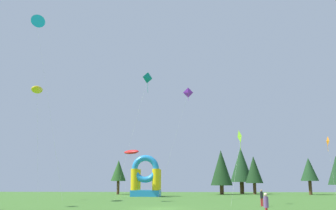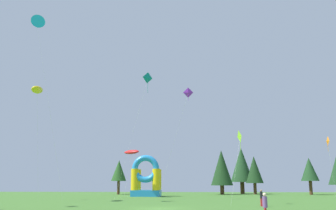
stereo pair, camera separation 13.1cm
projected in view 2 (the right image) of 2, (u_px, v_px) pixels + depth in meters
ground_plane at (159, 208)px, 33.36m from camera, size 120.00×120.00×0.00m
kite_teal_diamond at (148, 79)px, 52.66m from camera, size 5.15×1.21×17.63m
kite_cyan_delta at (37, 24)px, 47.61m from camera, size 5.17×3.73×23.51m
kite_lime_diamond at (241, 137)px, 41.03m from camera, size 1.89×2.90×7.85m
kite_red_parafoil at (132, 152)px, 60.34m from camera, size 3.42×3.14×7.77m
kite_orange_diamond at (327, 142)px, 44.29m from camera, size 0.96×1.17×7.61m
kite_purple_diamond at (188, 94)px, 52.99m from camera, size 5.27×4.94×15.55m
kite_yellow_parafoil at (37, 90)px, 48.06m from camera, size 1.78×5.85×14.95m
person_midfield at (265, 204)px, 22.14m from camera, size 0.38×0.38×1.71m
person_near_camera at (261, 196)px, 36.49m from camera, size 0.39×0.39×1.63m
inflatable_yellow_castle at (146, 181)px, 62.84m from camera, size 4.91×4.54×6.94m
tree_row_0 at (119, 171)px, 74.08m from camera, size 3.04×3.04×6.79m
tree_row_1 at (222, 168)px, 73.39m from camera, size 4.36×4.36×8.76m
tree_row_2 at (241, 165)px, 77.87m from camera, size 4.74×4.74×9.69m
tree_row_3 at (254, 170)px, 74.38m from camera, size 3.50×3.50×7.65m
tree_row_4 at (309, 170)px, 71.98m from camera, size 3.44×3.44×7.17m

